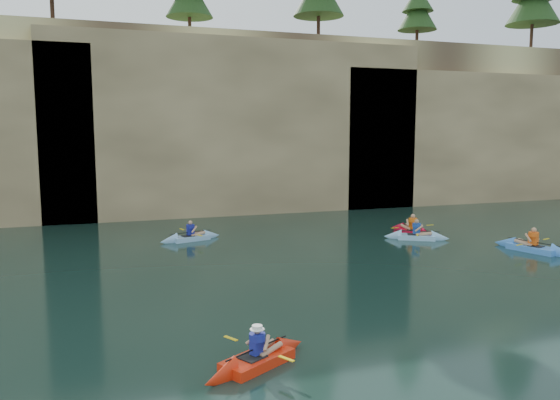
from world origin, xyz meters
name	(u,v)px	position (x,y,z in m)	size (l,w,h in m)	color
ground	(396,344)	(0.00, 0.00, 0.00)	(160.00, 160.00, 0.00)	black
cliff	(192,121)	(0.00, 30.00, 6.00)	(70.00, 16.00, 12.00)	#C8BA7A
cliff_slab_center	(242,125)	(2.00, 22.60, 5.70)	(24.00, 2.40, 11.40)	tan
cliff_slab_east	(498,136)	(22.00, 22.60, 4.92)	(26.00, 2.40, 9.84)	tan
sea_cave_center	(149,193)	(-4.00, 21.95, 1.60)	(3.50, 1.00, 3.20)	black
sea_cave_east	(359,176)	(10.00, 21.95, 2.25)	(5.00, 1.00, 4.50)	black
main_kayaker	(257,359)	(-3.67, -0.09, 0.16)	(3.11, 2.21, 1.18)	red
kayaker_ltblue_near	(416,236)	(7.83, 11.35, 0.15)	(3.10, 2.24, 1.24)	#8FC6F0
kayaker_red_far	(412,232)	(8.32, 12.46, 0.16)	(2.61, 3.67, 1.34)	red
kayaker_ltblue_mid	(191,237)	(-2.74, 14.66, 0.15)	(3.26, 2.31, 1.21)	#87B6E2
kayaker_blue_east	(533,248)	(11.24, 7.35, 0.16)	(2.52, 3.83, 1.34)	#468DEE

